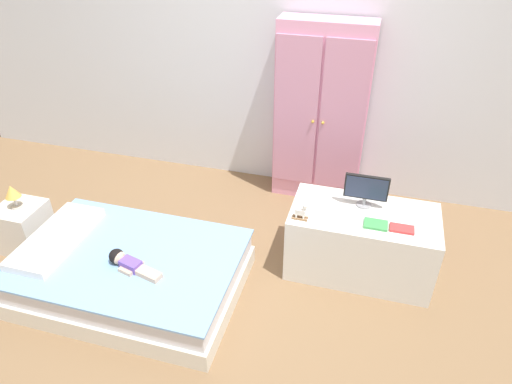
% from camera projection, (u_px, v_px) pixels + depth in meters
% --- Properties ---
extents(ground_plane, '(10.00, 10.00, 0.02)m').
position_uv_depth(ground_plane, '(233.00, 297.00, 3.06)').
color(ground_plane, brown).
extents(back_wall, '(6.40, 0.05, 2.70)m').
position_uv_depth(back_wall, '(291.00, 31.00, 3.57)').
color(back_wall, silver).
rests_on(back_wall, ground_plane).
extents(bed, '(1.44, 0.98, 0.29)m').
position_uv_depth(bed, '(131.00, 272.00, 3.04)').
color(bed, silver).
rests_on(bed, ground_plane).
extents(pillow, '(0.31, 0.70, 0.06)m').
position_uv_depth(pillow, '(57.00, 238.00, 3.06)').
color(pillow, white).
rests_on(pillow, bed).
extents(doll, '(0.39, 0.17, 0.10)m').
position_uv_depth(doll, '(125.00, 261.00, 2.85)').
color(doll, '#6B4CB2').
rests_on(doll, bed).
extents(nightstand, '(0.31, 0.31, 0.37)m').
position_uv_depth(nightstand, '(24.00, 227.00, 3.38)').
color(nightstand, silver).
rests_on(nightstand, ground_plane).
extents(table_lamp, '(0.11, 0.11, 0.18)m').
position_uv_depth(table_lamp, '(12.00, 193.00, 3.21)').
color(table_lamp, '#B7B2AD').
rests_on(table_lamp, nightstand).
extents(wardrobe, '(0.73, 0.28, 1.50)m').
position_uv_depth(wardrobe, '(321.00, 115.00, 3.69)').
color(wardrobe, '#E599BC').
rests_on(wardrobe, ground_plane).
extents(tv_stand, '(0.97, 0.51, 0.49)m').
position_uv_depth(tv_stand, '(361.00, 242.00, 3.14)').
color(tv_stand, silver).
rests_on(tv_stand, ground_plane).
extents(tv_monitor, '(0.29, 0.10, 0.23)m').
position_uv_depth(tv_monitor, '(366.00, 189.00, 3.00)').
color(tv_monitor, '#99999E').
rests_on(tv_monitor, tv_stand).
extents(rocking_horse_toy, '(0.10, 0.04, 0.12)m').
position_uv_depth(rocking_horse_toy, '(302.00, 212.00, 2.92)').
color(rocking_horse_toy, '#8E6642').
rests_on(rocking_horse_toy, tv_stand).
extents(book_green, '(0.15, 0.11, 0.02)m').
position_uv_depth(book_green, '(376.00, 224.00, 2.89)').
color(book_green, '#429E51').
rests_on(book_green, tv_stand).
extents(book_red, '(0.15, 0.09, 0.02)m').
position_uv_depth(book_red, '(402.00, 229.00, 2.86)').
color(book_red, '#CC3838').
rests_on(book_red, tv_stand).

